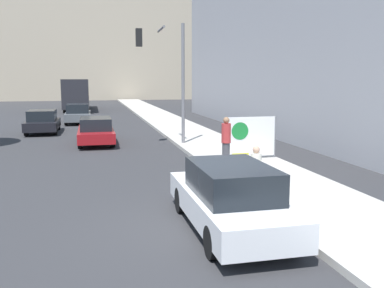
# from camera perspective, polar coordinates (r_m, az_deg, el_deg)

# --- Properties ---
(ground_plane) EXTENTS (160.00, 160.00, 0.00)m
(ground_plane) POSITION_cam_1_polar(r_m,az_deg,el_deg) (9.83, 1.75, -11.28)
(ground_plane) COLOR #303033
(sidewalk_curb) EXTENTS (3.28, 90.00, 0.17)m
(sidewalk_curb) POSITION_cam_1_polar(r_m,az_deg,el_deg) (24.82, 0.24, 1.08)
(sidewalk_curb) COLOR #B7B2A8
(sidewalk_curb) RESTS_ON ground_plane
(building_backdrop_far) EXTENTS (52.00, 12.00, 26.65)m
(building_backdrop_far) POSITION_cam_1_polar(r_m,az_deg,el_deg) (76.40, -13.39, 15.92)
(building_backdrop_far) COLOR tan
(building_backdrop_far) RESTS_ON ground_plane
(seated_protester) EXTENTS (0.99, 0.77, 1.18)m
(seated_protester) POSITION_cam_1_polar(r_m,az_deg,el_deg) (13.09, 8.56, -2.72)
(seated_protester) COLOR #474C56
(seated_protester) RESTS_ON sidewalk_curb
(jogger_on_sidewalk) EXTENTS (0.34, 0.34, 1.83)m
(jogger_on_sidewalk) POSITION_cam_1_polar(r_m,az_deg,el_deg) (15.58, 4.57, 0.35)
(jogger_on_sidewalk) COLOR #424247
(jogger_on_sidewalk) RESTS_ON sidewalk_curb
(protest_banner) EXTENTS (2.16, 0.06, 1.69)m
(protest_banner) POSITION_cam_1_polar(r_m,az_deg,el_deg) (17.35, 7.78, 0.99)
(protest_banner) COLOR slate
(protest_banner) RESTS_ON sidewalk_curb
(traffic_light_pole) EXTENTS (2.37, 2.14, 5.87)m
(traffic_light_pole) POSITION_cam_1_polar(r_m,az_deg,el_deg) (21.26, -3.33, 10.56)
(traffic_light_pole) COLOR slate
(traffic_light_pole) RESTS_ON sidewalk_curb
(parked_car_curbside) EXTENTS (1.79, 4.69, 1.52)m
(parked_car_curbside) POSITION_cam_1_polar(r_m,az_deg,el_deg) (9.58, 5.06, -7.12)
(parked_car_curbside) COLOR white
(parked_car_curbside) RESTS_ON ground_plane
(car_on_road_nearest) EXTENTS (1.79, 4.69, 1.38)m
(car_on_road_nearest) POSITION_cam_1_polar(r_m,az_deg,el_deg) (22.82, -12.70, 1.76)
(car_on_road_nearest) COLOR maroon
(car_on_road_nearest) RESTS_ON ground_plane
(car_on_road_midblock) EXTENTS (1.87, 4.39, 1.44)m
(car_on_road_midblock) POSITION_cam_1_polar(r_m,az_deg,el_deg) (28.40, -19.29, 2.85)
(car_on_road_midblock) COLOR black
(car_on_road_midblock) RESTS_ON ground_plane
(car_on_road_distant) EXTENTS (1.88, 4.67, 1.48)m
(car_on_road_distant) POSITION_cam_1_polar(r_m,az_deg,el_deg) (33.93, -14.97, 3.94)
(car_on_road_distant) COLOR #565B60
(car_on_road_distant) RESTS_ON ground_plane
(city_bus_on_road) EXTENTS (2.54, 10.97, 3.34)m
(city_bus_on_road) POSITION_cam_1_polar(r_m,az_deg,el_deg) (47.90, -15.14, 6.63)
(city_bus_on_road) COLOR #232328
(city_bus_on_road) RESTS_ON ground_plane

